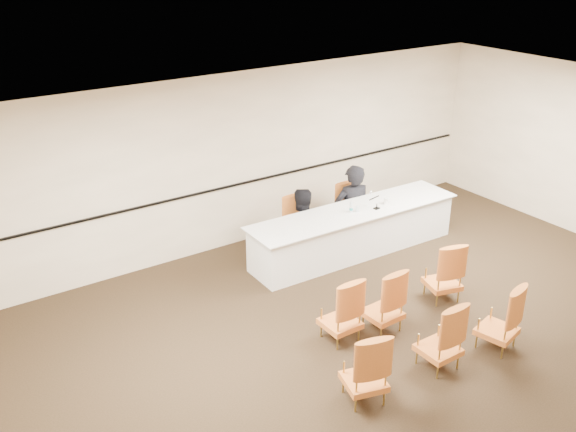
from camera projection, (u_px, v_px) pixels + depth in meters
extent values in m
plane|color=black|center=(408.00, 346.00, 8.50)|extent=(10.00, 10.00, 0.00)
plane|color=white|center=(428.00, 127.00, 7.29)|extent=(10.00, 10.00, 0.00)
cube|color=beige|center=(250.00, 159.00, 10.92)|extent=(10.00, 0.04, 3.00)
cube|color=black|center=(251.00, 181.00, 11.05)|extent=(9.80, 0.04, 0.03)
imported|color=black|center=(352.00, 215.00, 11.50)|extent=(0.77, 0.60, 1.88)
imported|color=black|center=(300.00, 233.00, 10.97)|extent=(0.89, 0.76, 1.61)
cube|color=silver|center=(385.00, 205.00, 10.92)|extent=(0.34, 0.29, 0.00)
cylinder|color=silver|center=(358.00, 209.00, 10.64)|extent=(0.06, 0.06, 0.10)
cylinder|color=silver|center=(386.00, 201.00, 10.92)|extent=(0.08, 0.08, 0.12)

